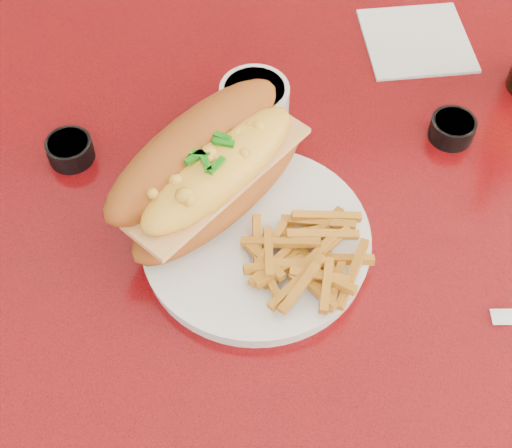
{
  "coord_description": "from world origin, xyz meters",
  "views": [
    {
      "loc": [
        -0.11,
        -0.44,
        1.4
      ],
      "look_at": [
        -0.11,
        -0.03,
        0.81
      ],
      "focal_mm": 50.0,
      "sensor_mm": 36.0,
      "label": 1
    }
  ],
  "objects_px": {
    "mac_hoagie": "(211,168)",
    "fork": "(314,220)",
    "sauce_cup_right": "(452,128)",
    "gravy_ramekin": "(255,101)",
    "diner_table": "(344,293)",
    "booth_bench_far": "(307,51)",
    "sauce_cup_left": "(70,149)",
    "dinner_plate": "(256,241)"
  },
  "relations": [
    {
      "from": "mac_hoagie",
      "to": "gravy_ramekin",
      "type": "distance_m",
      "value": 0.15
    },
    {
      "from": "diner_table",
      "to": "sauce_cup_right",
      "type": "relative_size",
      "value": 20.53
    },
    {
      "from": "diner_table",
      "to": "gravy_ramekin",
      "type": "xyz_separation_m",
      "value": [
        -0.11,
        0.15,
        0.19
      ]
    },
    {
      "from": "mac_hoagie",
      "to": "gravy_ramekin",
      "type": "xyz_separation_m",
      "value": [
        0.04,
        0.13,
        -0.04
      ]
    },
    {
      "from": "dinner_plate",
      "to": "sauce_cup_left",
      "type": "relative_size",
      "value": 4.49
    },
    {
      "from": "booth_bench_far",
      "to": "gravy_ramekin",
      "type": "relative_size",
      "value": 13.2
    },
    {
      "from": "sauce_cup_left",
      "to": "sauce_cup_right",
      "type": "bearing_deg",
      "value": 4.59
    },
    {
      "from": "fork",
      "to": "gravy_ramekin",
      "type": "xyz_separation_m",
      "value": [
        -0.06,
        0.17,
        0.01
      ]
    },
    {
      "from": "mac_hoagie",
      "to": "dinner_plate",
      "type": "bearing_deg",
      "value": -97.62
    },
    {
      "from": "diner_table",
      "to": "sauce_cup_left",
      "type": "height_order",
      "value": "sauce_cup_left"
    },
    {
      "from": "gravy_ramekin",
      "to": "sauce_cup_left",
      "type": "bearing_deg",
      "value": -162.26
    },
    {
      "from": "fork",
      "to": "gravy_ramekin",
      "type": "bearing_deg",
      "value": 29.32
    },
    {
      "from": "mac_hoagie",
      "to": "sauce_cup_left",
      "type": "distance_m",
      "value": 0.18
    },
    {
      "from": "sauce_cup_right",
      "to": "fork",
      "type": "bearing_deg",
      "value": -141.17
    },
    {
      "from": "diner_table",
      "to": "fork",
      "type": "distance_m",
      "value": 0.19
    },
    {
      "from": "diner_table",
      "to": "gravy_ramekin",
      "type": "bearing_deg",
      "value": 126.67
    },
    {
      "from": "diner_table",
      "to": "booth_bench_far",
      "type": "relative_size",
      "value": 1.03
    },
    {
      "from": "dinner_plate",
      "to": "sauce_cup_right",
      "type": "height_order",
      "value": "sauce_cup_right"
    },
    {
      "from": "gravy_ramekin",
      "to": "sauce_cup_left",
      "type": "xyz_separation_m",
      "value": [
        -0.21,
        -0.07,
        -0.01
      ]
    },
    {
      "from": "gravy_ramekin",
      "to": "fork",
      "type": "bearing_deg",
      "value": -68.83
    },
    {
      "from": "booth_bench_far",
      "to": "sauce_cup_right",
      "type": "bearing_deg",
      "value": -80.42
    },
    {
      "from": "booth_bench_far",
      "to": "sauce_cup_right",
      "type": "height_order",
      "value": "booth_bench_far"
    },
    {
      "from": "sauce_cup_left",
      "to": "sauce_cup_right",
      "type": "distance_m",
      "value": 0.44
    },
    {
      "from": "diner_table",
      "to": "sauce_cup_right",
      "type": "distance_m",
      "value": 0.24
    },
    {
      "from": "sauce_cup_right",
      "to": "gravy_ramekin",
      "type": "bearing_deg",
      "value": 172.17
    },
    {
      "from": "mac_hoagie",
      "to": "sauce_cup_left",
      "type": "xyz_separation_m",
      "value": [
        -0.17,
        0.07,
        -0.05
      ]
    },
    {
      "from": "sauce_cup_right",
      "to": "sauce_cup_left",
      "type": "bearing_deg",
      "value": -175.41
    },
    {
      "from": "booth_bench_far",
      "to": "mac_hoagie",
      "type": "bearing_deg",
      "value": -101.33
    },
    {
      "from": "mac_hoagie",
      "to": "fork",
      "type": "height_order",
      "value": "mac_hoagie"
    },
    {
      "from": "booth_bench_far",
      "to": "sauce_cup_right",
      "type": "distance_m",
      "value": 0.86
    },
    {
      "from": "dinner_plate",
      "to": "sauce_cup_left",
      "type": "distance_m",
      "value": 0.24
    },
    {
      "from": "mac_hoagie",
      "to": "fork",
      "type": "relative_size",
      "value": 1.77
    },
    {
      "from": "sauce_cup_left",
      "to": "booth_bench_far",
      "type": "bearing_deg",
      "value": 65.91
    },
    {
      "from": "mac_hoagie",
      "to": "diner_table",
      "type": "bearing_deg",
      "value": -56.24
    },
    {
      "from": "booth_bench_far",
      "to": "dinner_plate",
      "type": "relative_size",
      "value": 4.05
    },
    {
      "from": "booth_bench_far",
      "to": "dinner_plate",
      "type": "xyz_separation_m",
      "value": [
        -0.11,
        -0.84,
        0.49
      ]
    },
    {
      "from": "booth_bench_far",
      "to": "fork",
      "type": "bearing_deg",
      "value": -93.49
    },
    {
      "from": "mac_hoagie",
      "to": "gravy_ramekin",
      "type": "bearing_deg",
      "value": 22.82
    },
    {
      "from": "booth_bench_far",
      "to": "fork",
      "type": "xyz_separation_m",
      "value": [
        -0.05,
        -0.82,
        0.5
      ]
    },
    {
      "from": "fork",
      "to": "sauce_cup_left",
      "type": "relative_size",
      "value": 2.24
    },
    {
      "from": "mac_hoagie",
      "to": "booth_bench_far",
      "type": "bearing_deg",
      "value": 29.82
    },
    {
      "from": "mac_hoagie",
      "to": "fork",
      "type": "xyz_separation_m",
      "value": [
        0.11,
        -0.03,
        -0.05
      ]
    }
  ]
}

